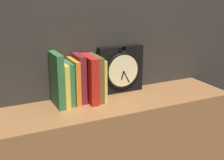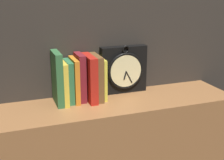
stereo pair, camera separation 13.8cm
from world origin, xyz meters
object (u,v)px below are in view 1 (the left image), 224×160
book_slot2_green (68,83)px  book_slot5_red (89,79)px  book_slot0_green (57,80)px  book_slot1_yellow (63,84)px  book_slot3_orange (74,81)px  book_slot7_yellow (100,78)px  book_slot4_maroon (79,78)px  clock (121,69)px  book_slot6_brown (95,78)px

book_slot2_green → book_slot5_red: book_slot5_red is taller
book_slot0_green → book_slot1_yellow: book_slot0_green is taller
book_slot1_yellow → book_slot3_orange: bearing=5.1°
book_slot7_yellow → book_slot1_yellow: bearing=-177.8°
book_slot1_yellow → book_slot2_green: 0.03m
book_slot2_green → book_slot4_maroon: book_slot4_maroon is taller
clock → book_slot4_maroon: clock is taller
clock → book_slot4_maroon: bearing=-172.4°
clock → book_slot1_yellow: clock is taller
book_slot2_green → book_slot7_yellow: same height
clock → book_slot7_yellow: size_ratio=1.26×
clock → book_slot5_red: bearing=-165.0°
book_slot4_maroon → book_slot5_red: size_ratio=1.03×
book_slot0_green → book_slot3_orange: size_ratio=1.18×
clock → book_slot6_brown: bearing=-164.0°
book_slot1_yellow → book_slot4_maroon: 0.08m
book_slot3_orange → book_slot7_yellow: bearing=1.0°
clock → book_slot0_green: (-0.33, -0.04, 0.00)m
book_slot6_brown → book_slot3_orange: bearing=176.9°
book_slot6_brown → book_slot7_yellow: bearing=15.6°
book_slot6_brown → book_slot7_yellow: size_ratio=1.09×
book_slot1_yellow → book_slot4_maroon: book_slot4_maroon is taller
book_slot0_green → book_slot6_brown: 0.18m
book_slot2_green → book_slot1_yellow: bearing=-158.3°
clock → book_slot1_yellow: (-0.31, -0.04, -0.02)m
book_slot1_yellow → book_slot5_red: book_slot5_red is taller
book_slot0_green → book_slot3_orange: (0.08, 0.00, -0.02)m
book_slot4_maroon → book_slot3_orange: bearing=-164.1°
book_slot0_green → book_slot4_maroon: bearing=6.2°
book_slot7_yellow → book_slot5_red: bearing=-167.2°
clock → book_slot6_brown: size_ratio=1.15×
book_slot4_maroon → book_slot5_red: book_slot4_maroon is taller
book_slot4_maroon → book_slot6_brown: bearing=-10.8°
book_slot4_maroon → book_slot2_green: bearing=-177.5°
book_slot2_green → book_slot7_yellow: 0.15m
book_slot3_orange → book_slot6_brown: book_slot6_brown is taller
clock → book_slot6_brown: (-0.15, -0.04, -0.01)m
book_slot4_maroon → book_slot5_red: bearing=-27.2°
book_slot0_green → book_slot7_yellow: book_slot0_green is taller
clock → book_slot4_maroon: size_ratio=1.11×
book_slot0_green → book_slot5_red: bearing=-3.4°
book_slot6_brown → book_slot1_yellow: bearing=179.6°
book_slot3_orange → book_slot7_yellow: book_slot3_orange is taller
book_slot4_maroon → book_slot6_brown: book_slot4_maroon is taller
book_slot3_orange → book_slot4_maroon: size_ratio=0.92×
book_slot5_red → book_slot7_yellow: book_slot5_red is taller
book_slot2_green → book_slot6_brown: book_slot6_brown is taller
book_slot5_red → book_slot3_orange: bearing=170.2°
book_slot3_orange → book_slot6_brown: 0.10m
book_slot6_brown → book_slot4_maroon: bearing=169.2°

